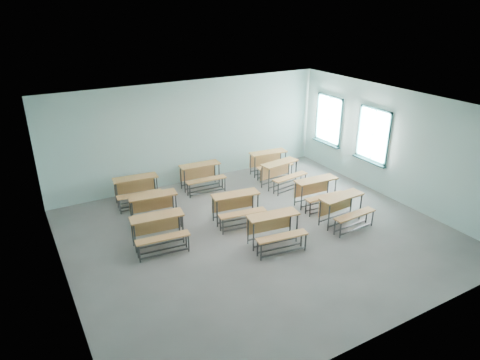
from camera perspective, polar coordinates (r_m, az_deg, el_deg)
The scene contains 11 objects.
room at distance 10.15m, azimuth 2.99°, elevation 0.80°, with size 9.04×8.04×3.24m.
desk_unit_r0c1 at distance 10.12m, azimuth 4.67°, elevation -6.12°, with size 1.34×0.99×0.77m.
desk_unit_r0c2 at distance 11.32m, azimuth 13.71°, elevation -3.40°, with size 1.28×0.89×0.77m.
desk_unit_r1c0 at distance 10.21m, azimuth -10.81°, elevation -6.21°, with size 1.32×0.96×0.77m.
desk_unit_r1c1 at distance 11.10m, azimuth -0.39°, elevation -3.24°, with size 1.34×0.99×0.77m.
desk_unit_r1c2 at distance 12.17m, azimuth 10.34°, elevation -1.17°, with size 1.29×0.91×0.77m.
desk_unit_r2c0 at distance 11.28m, azimuth -11.38°, elevation -3.29°, with size 1.33×0.97×0.77m.
desk_unit_r2c2 at distance 13.28m, azimuth 5.59°, elevation 1.23°, with size 1.34×0.99×0.77m.
desk_unit_r3c0 at distance 12.45m, azimuth -13.60°, elevation -0.89°, with size 1.32×0.96×0.77m.
desk_unit_r3c1 at distance 13.11m, azimuth -5.17°, elevation 0.93°, with size 1.28×0.89×0.77m.
desk_unit_r3c2 at distance 14.14m, azimuth 3.98°, elevation 2.67°, with size 1.31×0.95×0.77m.
Camera 1 is at (-5.01, -7.86, 5.46)m, focal length 32.00 mm.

